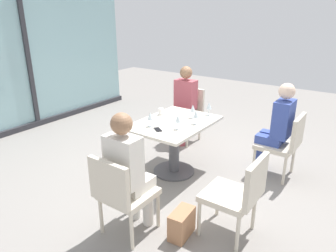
# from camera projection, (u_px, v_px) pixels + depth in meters

# --- Properties ---
(ground_plane) EXTENTS (12.00, 12.00, 0.00)m
(ground_plane) POSITION_uv_depth(u_px,v_px,m) (174.00, 171.00, 4.31)
(ground_plane) COLOR gray
(window_wall_backdrop) EXTENTS (4.56, 0.10, 2.70)m
(window_wall_backdrop) POSITION_uv_depth(u_px,v_px,m) (28.00, 62.00, 5.61)
(window_wall_backdrop) COLOR #8CB7BC
(window_wall_backdrop) RESTS_ON ground_plane
(dining_table_main) EXTENTS (1.16, 0.85, 0.73)m
(dining_table_main) POSITION_uv_depth(u_px,v_px,m) (174.00, 136.00, 4.12)
(dining_table_main) COLOR silver
(dining_table_main) RESTS_ON ground_plane
(chair_side_end) EXTENTS (0.50, 0.46, 0.87)m
(chair_side_end) POSITION_uv_depth(u_px,v_px,m) (122.00, 191.00, 2.93)
(chair_side_end) COLOR beige
(chair_side_end) RESTS_ON ground_plane
(chair_far_right) EXTENTS (0.50, 0.46, 0.87)m
(chair_far_right) POSITION_uv_depth(u_px,v_px,m) (187.00, 111.00, 5.23)
(chair_far_right) COLOR beige
(chair_far_right) RESTS_ON ground_plane
(chair_front_right) EXTENTS (0.46, 0.50, 0.87)m
(chair_front_right) POSITION_uv_depth(u_px,v_px,m) (284.00, 142.00, 4.03)
(chair_front_right) COLOR beige
(chair_front_right) RESTS_ON ground_plane
(chair_front_left) EXTENTS (0.46, 0.50, 0.87)m
(chair_front_left) POSITION_uv_depth(u_px,v_px,m) (239.00, 192.00, 2.92)
(chair_front_left) COLOR beige
(chair_front_left) RESTS_ON ground_plane
(person_side_end) EXTENTS (0.39, 0.34, 1.26)m
(person_side_end) POSITION_uv_depth(u_px,v_px,m) (128.00, 168.00, 2.94)
(person_side_end) COLOR silver
(person_side_end) RESTS_ON ground_plane
(person_far_right) EXTENTS (0.39, 0.34, 1.26)m
(person_far_right) POSITION_uv_depth(u_px,v_px,m) (184.00, 101.00, 5.07)
(person_far_right) COLOR #B24C56
(person_far_right) RESTS_ON ground_plane
(person_front_right) EXTENTS (0.34, 0.39, 1.26)m
(person_front_right) POSITION_uv_depth(u_px,v_px,m) (277.00, 125.00, 4.01)
(person_front_right) COLOR #384C9E
(person_front_right) RESTS_ON ground_plane
(wine_glass_0) EXTENTS (0.07, 0.07, 0.18)m
(wine_glass_0) POSITION_uv_depth(u_px,v_px,m) (178.00, 119.00, 3.76)
(wine_glass_0) COLOR silver
(wine_glass_0) RESTS_ON dining_table_main
(wine_glass_1) EXTENTS (0.07, 0.07, 0.18)m
(wine_glass_1) POSITION_uv_depth(u_px,v_px,m) (150.00, 116.00, 3.85)
(wine_glass_1) COLOR silver
(wine_glass_1) RESTS_ON dining_table_main
(wine_glass_2) EXTENTS (0.07, 0.07, 0.18)m
(wine_glass_2) POSITION_uv_depth(u_px,v_px,m) (209.00, 106.00, 4.27)
(wine_glass_2) COLOR silver
(wine_glass_2) RESTS_ON dining_table_main
(wine_glass_3) EXTENTS (0.07, 0.07, 0.18)m
(wine_glass_3) POSITION_uv_depth(u_px,v_px,m) (193.00, 109.00, 4.15)
(wine_glass_3) COLOR silver
(wine_glass_3) RESTS_ON dining_table_main
(wine_glass_4) EXTENTS (0.07, 0.07, 0.18)m
(wine_glass_4) POSITION_uv_depth(u_px,v_px,m) (196.00, 114.00, 3.93)
(wine_glass_4) COLOR silver
(wine_glass_4) RESTS_ON dining_table_main
(coffee_cup) EXTENTS (0.08, 0.08, 0.09)m
(coffee_cup) POSITION_uv_depth(u_px,v_px,m) (161.00, 111.00, 4.32)
(coffee_cup) COLOR white
(coffee_cup) RESTS_ON dining_table_main
(cell_phone_on_table) EXTENTS (0.14, 0.16, 0.01)m
(cell_phone_on_table) POSITION_uv_depth(u_px,v_px,m) (158.00, 130.00, 3.78)
(cell_phone_on_table) COLOR black
(cell_phone_on_table) RESTS_ON dining_table_main
(handbag_0) EXTENTS (0.31, 0.19, 0.28)m
(handbag_0) POSITION_uv_depth(u_px,v_px,m) (182.00, 224.00, 3.04)
(handbag_0) COLOR #A3704C
(handbag_0) RESTS_ON ground_plane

